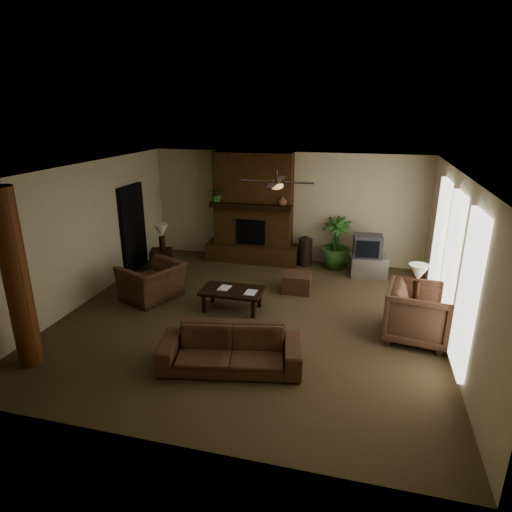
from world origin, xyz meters
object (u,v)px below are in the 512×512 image
(ottoman, at_px, (297,282))
(floor_vase, at_px, (305,249))
(sofa, at_px, (231,343))
(armchair_left, at_px, (152,276))
(coffee_table, at_px, (232,292))
(side_table_left, at_px, (162,261))
(armchair_right, at_px, (419,311))
(lamp_right, at_px, (418,275))
(floor_plant, at_px, (335,254))
(log_column, at_px, (17,280))
(side_table_right, at_px, (410,311))
(tv_stand, at_px, (368,266))
(lamp_left, at_px, (161,232))

(ottoman, distance_m, floor_vase, 1.72)
(sofa, xyz_separation_m, armchair_left, (-2.35, 2.05, 0.08))
(coffee_table, distance_m, side_table_left, 2.82)
(armchair_left, xyz_separation_m, side_table_left, (-0.55, 1.51, -0.23))
(armchair_right, distance_m, lamp_right, 0.68)
(coffee_table, bearing_deg, floor_plant, 58.83)
(log_column, xyz_separation_m, side_table_right, (5.88, 2.82, -1.12))
(tv_stand, distance_m, side_table_left, 5.00)
(side_table_right, bearing_deg, floor_vase, 130.50)
(ottoman, relative_size, floor_vase, 0.78)
(tv_stand, relative_size, lamp_right, 1.31)
(tv_stand, relative_size, side_table_left, 1.55)
(log_column, distance_m, sofa, 3.31)
(ottoman, xyz_separation_m, floor_vase, (-0.06, 1.70, 0.23))
(side_table_right, bearing_deg, coffee_table, -176.38)
(log_column, height_order, lamp_right, log_column)
(armchair_left, bearing_deg, armchair_right, 108.55)
(armchair_left, height_order, armchair_right, armchair_right)
(armchair_right, height_order, ottoman, armchair_right)
(sofa, distance_m, floor_plant, 5.04)
(log_column, height_order, sofa, log_column)
(tv_stand, bearing_deg, armchair_left, -161.13)
(armchair_right, height_order, lamp_left, lamp_left)
(ottoman, height_order, lamp_right, lamp_right)
(armchair_right, bearing_deg, armchair_left, 93.72)
(log_column, relative_size, sofa, 1.30)
(tv_stand, xyz_separation_m, side_table_left, (-4.91, -0.93, 0.03))
(armchair_left, xyz_separation_m, coffee_table, (1.77, -0.10, -0.13))
(log_column, relative_size, floor_plant, 2.19)
(floor_vase, bearing_deg, lamp_right, -49.33)
(armchair_left, bearing_deg, coffee_table, 109.91)
(tv_stand, bearing_deg, floor_plant, 143.59)
(armchair_left, height_order, floor_plant, armchair_left)
(sofa, bearing_deg, armchair_left, 128.10)
(lamp_right, bearing_deg, side_table_left, 165.84)
(sofa, bearing_deg, lamp_right, 25.81)
(sofa, height_order, side_table_left, sofa)
(ottoman, bearing_deg, tv_stand, 40.98)
(armchair_left, relative_size, floor_plant, 0.91)
(ottoman, xyz_separation_m, lamp_left, (-3.37, 0.38, 0.80))
(floor_plant, bearing_deg, floor_vase, -180.00)
(armchair_left, distance_m, floor_vase, 4.00)
(sofa, height_order, ottoman, sofa)
(log_column, relative_size, floor_vase, 3.64)
(coffee_table, height_order, ottoman, coffee_table)
(floor_vase, distance_m, lamp_left, 3.60)
(lamp_right, bearing_deg, floor_vase, 130.67)
(log_column, height_order, tv_stand, log_column)
(armchair_right, bearing_deg, tv_stand, 24.94)
(sofa, xyz_separation_m, floor_plant, (1.20, 4.89, -0.06))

